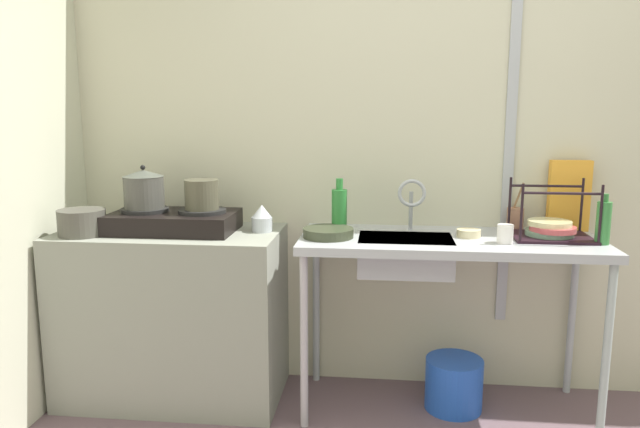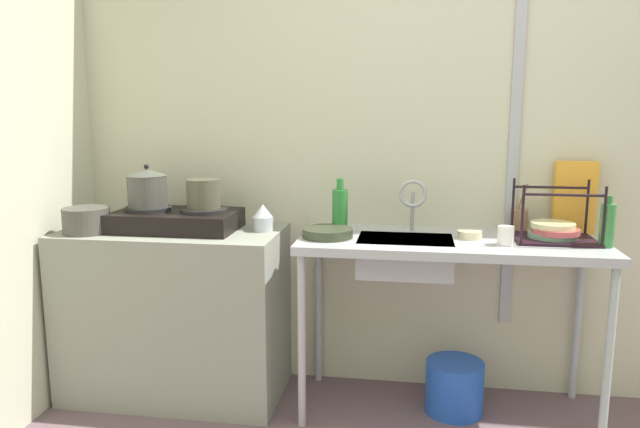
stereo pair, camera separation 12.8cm
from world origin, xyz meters
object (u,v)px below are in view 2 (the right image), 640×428
(dish_rack, at_px, (554,231))
(cup_by_rack, at_px, (506,236))
(bucket_on_floor, at_px, (454,387))
(bottle_by_rack, at_px, (607,225))
(cereal_box, at_px, (574,197))
(small_bowl_on_drainboard, at_px, (470,235))
(bottle_by_sink, at_px, (340,210))
(pot_beside_stove, at_px, (86,220))
(pot_on_left_burner, at_px, (147,188))
(stove, at_px, (176,220))
(percolator, at_px, (263,218))
(sink_basin, at_px, (405,256))
(faucet, at_px, (413,197))
(utensil_jar, at_px, (519,220))
(pot_on_right_burner, at_px, (203,194))
(frying_pan, at_px, (328,233))

(dish_rack, relative_size, cup_by_rack, 4.22)
(dish_rack, relative_size, bucket_on_floor, 1.28)
(bottle_by_rack, xyz_separation_m, cereal_box, (-0.06, 0.30, 0.07))
(bottle_by_rack, height_order, cereal_box, cereal_box)
(small_bowl_on_drainboard, distance_m, bucket_on_floor, 0.74)
(bottle_by_sink, xyz_separation_m, bottle_by_rack, (1.17, -0.14, -0.01))
(pot_beside_stove, relative_size, bucket_on_floor, 0.80)
(cereal_box, bearing_deg, pot_on_left_burner, -173.70)
(stove, height_order, bottle_by_sink, bottle_by_sink)
(percolator, bearing_deg, sink_basin, -5.64)
(faucet, relative_size, small_bowl_on_drainboard, 2.34)
(utensil_jar, bearing_deg, stove, -172.51)
(bucket_on_floor, bearing_deg, bottle_by_rack, -6.34)
(pot_on_left_burner, relative_size, pot_on_right_burner, 1.30)
(pot_on_right_burner, relative_size, dish_rack, 0.46)
(dish_rack, bearing_deg, small_bowl_on_drainboard, -177.95)
(pot_beside_stove, distance_m, percolator, 0.84)
(dish_rack, bearing_deg, sink_basin, -174.75)
(faucet, bearing_deg, pot_on_right_burner, -174.22)
(pot_on_left_burner, height_order, percolator, pot_on_left_burner)
(utensil_jar, bearing_deg, frying_pan, -163.04)
(faucet, distance_m, bottle_by_rack, 0.84)
(stove, distance_m, small_bowl_on_drainboard, 1.41)
(bottle_by_rack, bearing_deg, bottle_by_sink, 173.20)
(sink_basin, bearing_deg, pot_beside_stove, -175.93)
(frying_pan, xyz_separation_m, bucket_on_floor, (0.61, 0.06, -0.74))
(bottle_by_sink, bearing_deg, percolator, -175.28)
(utensil_jar, bearing_deg, bucket_on_floor, -143.35)
(bucket_on_floor, bearing_deg, pot_on_left_burner, -179.93)
(percolator, relative_size, dish_rack, 0.37)
(pot_on_right_burner, relative_size, bottle_by_rack, 0.73)
(stove, height_order, pot_beside_stove, pot_beside_stove)
(pot_on_left_burner, distance_m, percolator, 0.59)
(cup_by_rack, xyz_separation_m, cereal_box, (0.36, 0.32, 0.13))
(small_bowl_on_drainboard, height_order, bottle_by_rack, bottle_by_rack)
(pot_on_left_burner, xyz_separation_m, cup_by_rack, (1.69, -0.09, -0.16))
(utensil_jar, bearing_deg, cereal_box, 3.20)
(small_bowl_on_drainboard, bearing_deg, stove, -179.08)
(percolator, bearing_deg, pot_beside_stove, -167.97)
(pot_on_right_burner, height_order, bucket_on_floor, pot_on_right_burner)
(pot_beside_stove, xyz_separation_m, utensil_jar, (2.05, 0.35, -0.00))
(stove, xyz_separation_m, bottle_by_rack, (1.97, -0.07, 0.05))
(stove, relative_size, frying_pan, 2.55)
(cereal_box, bearing_deg, faucet, -170.45)
(faucet, relative_size, bottle_by_sink, 1.00)
(stove, bearing_deg, pot_on_right_burner, 0.00)
(cup_by_rack, bearing_deg, stove, 176.61)
(stove, xyz_separation_m, pot_on_left_burner, (-0.14, 0.00, 0.15))
(pot_on_left_burner, distance_m, frying_pan, 0.92)
(faucet, bearing_deg, bucket_on_floor, -24.23)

